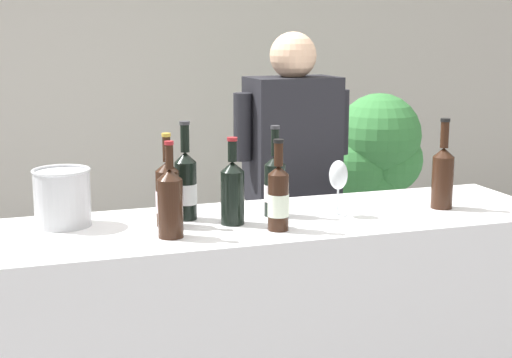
{
  "coord_description": "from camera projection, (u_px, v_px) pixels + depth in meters",
  "views": [
    {
      "loc": [
        -0.88,
        -2.54,
        1.7
      ],
      "look_at": [
        -0.04,
        0.0,
        1.16
      ],
      "focal_mm": 54.11,
      "sensor_mm": 36.0,
      "label": 1
    }
  ],
  "objects": [
    {
      "name": "wall_back",
      "position": [
        140.0,
        70.0,
        5.11
      ],
      "size": [
        8.0,
        0.1,
        2.8
      ],
      "primitive_type": "cube",
      "color": "beige",
      "rests_on": "ground_plane"
    },
    {
      "name": "wine_bottle_1",
      "position": [
        170.0,
        201.0,
        2.51
      ],
      "size": [
        0.08,
        0.08,
        0.32
      ],
      "color": "black",
      "rests_on": "counter"
    },
    {
      "name": "ice_bucket",
      "position": [
        62.0,
        197.0,
        2.66
      ],
      "size": [
        0.2,
        0.2,
        0.2
      ],
      "color": "silver",
      "rests_on": "counter"
    },
    {
      "name": "wine_bottle_2",
      "position": [
        167.0,
        194.0,
        2.65
      ],
      "size": [
        0.08,
        0.08,
        0.32
      ],
      "color": "black",
      "rests_on": "counter"
    },
    {
      "name": "wine_bottle_4",
      "position": [
        233.0,
        191.0,
        2.68
      ],
      "size": [
        0.08,
        0.08,
        0.31
      ],
      "color": "black",
      "rests_on": "counter"
    },
    {
      "name": "wine_bottle_3",
      "position": [
        275.0,
        185.0,
        2.8
      ],
      "size": [
        0.08,
        0.08,
        0.33
      ],
      "color": "black",
      "rests_on": "counter"
    },
    {
      "name": "wine_glass",
      "position": [
        338.0,
        177.0,
        2.79
      ],
      "size": [
        0.07,
        0.07,
        0.21
      ],
      "color": "silver",
      "rests_on": "counter"
    },
    {
      "name": "wine_bottle_5",
      "position": [
        278.0,
        197.0,
        2.6
      ],
      "size": [
        0.07,
        0.07,
        0.31
      ],
      "color": "black",
      "rests_on": "counter"
    },
    {
      "name": "potted_shrub",
      "position": [
        375.0,
        175.0,
        4.37
      ],
      "size": [
        0.55,
        0.5,
        1.32
      ],
      "color": "brown",
      "rests_on": "ground_plane"
    },
    {
      "name": "wine_bottle_0",
      "position": [
        443.0,
        175.0,
        2.91
      ],
      "size": [
        0.08,
        0.08,
        0.34
      ],
      "color": "black",
      "rests_on": "counter"
    },
    {
      "name": "wine_bottle_6",
      "position": [
        186.0,
        185.0,
        2.74
      ],
      "size": [
        0.08,
        0.08,
        0.35
      ],
      "color": "black",
      "rests_on": "counter"
    },
    {
      "name": "counter",
      "position": [
        267.0,
        351.0,
        2.87
      ],
      "size": [
        2.14,
        0.62,
        1.01
      ],
      "primitive_type": "cube",
      "color": "white",
      "rests_on": "ground_plane"
    },
    {
      "name": "person_server",
      "position": [
        292.0,
        220.0,
        3.53
      ],
      "size": [
        0.56,
        0.26,
        1.67
      ],
      "color": "black",
      "rests_on": "ground_plane"
    }
  ]
}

